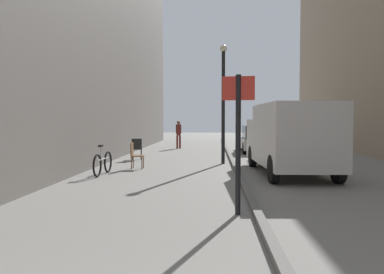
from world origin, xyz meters
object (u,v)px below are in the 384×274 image
Objects in this scene: street_sign_post at (238,132)px; cafe_chair_by_doorway at (137,147)px; delivery_van at (289,137)px; cafe_chair_near_window at (135,154)px; bicycle_leaning at (103,163)px; parked_car at (257,139)px; pedestrian_main_foreground at (179,132)px; lamp_post at (223,96)px.

cafe_chair_by_doorway is at bearing -60.91° from street_sign_post.
delivery_van is 7.26m from cafe_chair_by_doorway.
delivery_van is 5.81× the size of cafe_chair_near_window.
delivery_van is 6.11m from bicycle_leaning.
parked_car is 14.17m from street_sign_post.
bicycle_leaning is at bearing -123.54° from parked_car.
pedestrian_main_foreground is 5.15m from parked_car.
delivery_van reaches higher than bicycle_leaning.
lamp_post is 4.27m from cafe_chair_near_window.
cafe_chair_near_window is (-5.27, -7.51, -0.17)m from parked_car.
pedestrian_main_foreground is 0.36× the size of lamp_post.
cafe_chair_by_doorway is at bearing -113.39° from pedestrian_main_foreground.
cafe_chair_near_window is at bearing -106.73° from pedestrian_main_foreground.
street_sign_post is 2.77× the size of cafe_chair_near_window.
cafe_chair_near_window is 3.21m from cafe_chair_by_doorway.
cafe_chair_by_doorway is (-1.26, -6.69, -0.44)m from pedestrian_main_foreground.
lamp_post is (-2.08, 2.81, 1.50)m from delivery_van.
delivery_van is 8.57m from parked_car.
street_sign_post is at bearing -89.62° from lamp_post.
pedestrian_main_foreground is 0.31× the size of delivery_van.
lamp_post is 5.68m from bicycle_leaning.
parked_car is at bearing 58.90° from bicycle_leaning.
pedestrian_main_foreground is at bearing -73.65° from street_sign_post.
bicycle_leaning is (-4.00, 4.91, -1.16)m from street_sign_post.
pedestrian_main_foreground is 0.66× the size of street_sign_post.
street_sign_post is 6.44m from bicycle_leaning.
street_sign_post reaches higher than bicycle_leaning.
street_sign_post is at bearing -113.36° from delivery_van.
pedestrian_main_foreground is 6.82m from cafe_chair_by_doorway.
delivery_van is at bearing 7.38° from bicycle_leaning.
lamp_post is at bearing 123.60° from delivery_van.
pedestrian_main_foreground reaches higher than parked_car.
parked_car is 4.47× the size of cafe_chair_near_window.
parked_car reaches higher than cafe_chair_near_window.
street_sign_post is at bearing -48.57° from bicycle_leaning.
lamp_post is at bearing -82.28° from street_sign_post.
delivery_van reaches higher than cafe_chair_near_window.
parked_car is 10.90m from bicycle_leaning.
lamp_post reaches higher than bicycle_leaning.
parked_car is at bearing -39.79° from pedestrian_main_foreground.
parked_car is 1.62× the size of street_sign_post.
bicycle_leaning is (-6.03, -0.54, -0.84)m from delivery_van.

